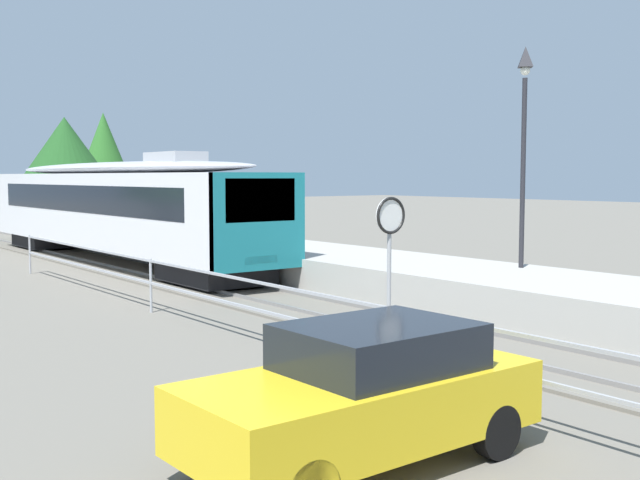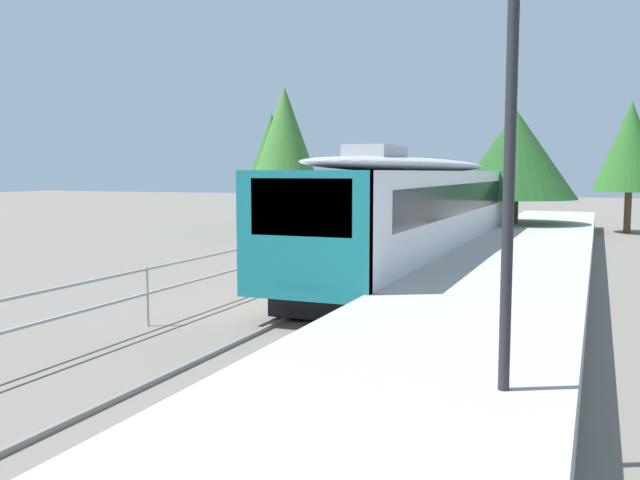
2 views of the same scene
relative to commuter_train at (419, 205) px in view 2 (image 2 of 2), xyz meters
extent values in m
plane|color=#6B665B|center=(-3.00, -8.90, -2.15)|extent=(160.00, 160.00, 0.00)
cube|color=#6B665B|center=(0.00, -8.90, -2.12)|extent=(3.20, 60.00, 0.06)
cube|color=slate|center=(-0.72, -8.90, -2.05)|extent=(0.08, 60.00, 0.08)
cube|color=slate|center=(0.72, -8.90, -2.05)|extent=(0.08, 60.00, 0.08)
cube|color=silver|center=(0.00, 0.11, -0.18)|extent=(2.80, 19.17, 2.55)
cube|color=#19757F|center=(0.00, -9.38, -0.18)|extent=(2.80, 0.24, 2.55)
cube|color=black|center=(0.00, -9.46, 0.38)|extent=(2.13, 0.08, 1.12)
cube|color=black|center=(0.00, 0.11, 0.23)|extent=(2.82, 16.10, 0.92)
ellipsoid|color=#A8AAAF|center=(0.00, 0.11, 1.27)|extent=(2.69, 18.40, 0.44)
cube|color=#A8AAAF|center=(0.00, -4.69, 1.55)|extent=(1.10, 2.20, 0.36)
cube|color=#EAE5C6|center=(0.00, -9.45, -1.18)|extent=(1.00, 0.10, 0.20)
cube|color=black|center=(0.00, -7.08, -1.73)|extent=(2.24, 3.20, 0.55)
cube|color=black|center=(0.00, 7.29, -1.73)|extent=(2.24, 3.20, 0.55)
cube|color=#A8A59E|center=(3.25, -8.90, -1.70)|extent=(3.90, 60.00, 0.90)
cylinder|color=#232328|center=(4.46, -14.30, 1.05)|extent=(0.12, 0.12, 4.60)
cylinder|color=#9EA0A5|center=(-3.30, -9.90, -1.52)|extent=(0.06, 0.06, 1.25)
cylinder|color=#9EA0A5|center=(-3.30, -0.90, -1.52)|extent=(0.06, 0.06, 1.25)
cylinder|color=brown|center=(6.79, 17.88, -1.05)|extent=(0.36, 0.36, 2.19)
cone|color=#286023|center=(6.79, 17.88, 2.39)|extent=(3.61, 3.61, 4.70)
cylinder|color=brown|center=(-12.41, 14.70, -1.32)|extent=(0.36, 0.36, 1.64)
cone|color=#286023|center=(-12.41, 14.70, 1.96)|extent=(3.62, 3.62, 4.93)
cylinder|color=brown|center=(1.83, 10.29, -1.14)|extent=(0.36, 0.36, 2.00)
cone|color=#1E4C1E|center=(1.83, 10.29, 1.82)|extent=(5.42, 5.42, 3.94)
cylinder|color=brown|center=(-8.86, 8.84, -1.10)|extent=(0.36, 0.36, 2.09)
cone|color=#38702D|center=(-8.86, 8.84, 2.56)|extent=(3.70, 3.70, 5.23)
camera|label=1|loc=(-10.92, -26.30, 0.99)|focal=43.48mm
camera|label=2|loc=(5.32, -21.62, 1.06)|focal=38.59mm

